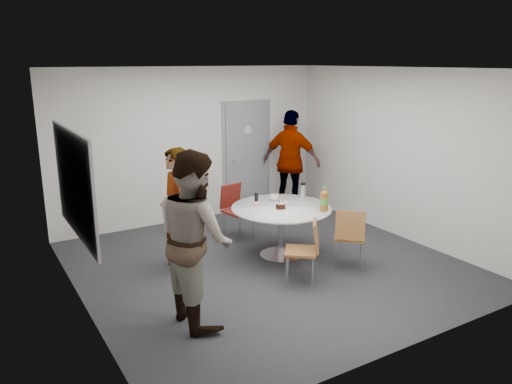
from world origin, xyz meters
TOP-DOWN VIEW (x-y plane):
  - floor at (0.00, 0.00)m, footprint 5.00×5.00m
  - ceiling at (0.00, 0.00)m, footprint 5.00×5.00m
  - wall_back at (0.00, 2.50)m, footprint 5.00×0.00m
  - wall_left at (-2.50, 0.00)m, footprint 0.00×5.00m
  - wall_right at (2.50, 0.00)m, footprint 0.00×5.00m
  - wall_front at (0.00, -2.50)m, footprint 5.00×0.00m
  - door at (1.10, 2.48)m, footprint 1.02×0.17m
  - whiteboard at (-2.46, 0.20)m, footprint 0.04×1.90m
  - table at (0.38, 0.16)m, footprint 1.44×1.44m
  - chair_near_left at (0.13, -0.75)m, footprint 0.58×0.58m
  - chair_near_right at (0.89, -0.70)m, footprint 0.60×0.60m
  - chair_far at (0.18, 1.26)m, footprint 0.49×0.52m
  - person_main at (-1.14, 0.53)m, footprint 0.48×0.67m
  - person_left at (-1.48, -0.88)m, footprint 0.74×0.94m
  - person_right at (1.75, 1.95)m, footprint 1.00×1.20m

SIDE VIEW (x-z plane):
  - floor at x=0.00m, z-range 0.00..0.00m
  - chair_near_left at x=0.13m, z-range 0.09..0.93m
  - chair_near_right at x=0.89m, z-range 0.09..0.95m
  - chair_far at x=0.18m, z-range 0.09..0.96m
  - table at x=0.38m, z-range 0.11..1.21m
  - person_main at x=-1.14m, z-range 0.00..1.70m
  - person_left at x=-1.48m, z-range 0.00..1.92m
  - person_right at x=1.75m, z-range 0.00..1.92m
  - door at x=1.10m, z-range -0.03..2.09m
  - wall_back at x=0.00m, z-range -1.15..3.85m
  - wall_left at x=-2.50m, z-range -1.15..3.85m
  - wall_right at x=2.50m, z-range -1.15..3.85m
  - wall_front at x=0.00m, z-range -1.15..3.85m
  - whiteboard at x=-2.46m, z-range 0.82..2.08m
  - ceiling at x=0.00m, z-range 2.70..2.70m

